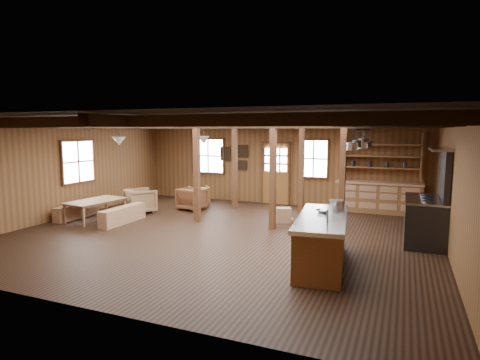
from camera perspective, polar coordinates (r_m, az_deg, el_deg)
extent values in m
cube|color=black|center=(9.96, -2.71, -7.74)|extent=(10.00, 9.00, 0.02)
cube|color=black|center=(9.63, -2.81, 8.70)|extent=(10.00, 9.00, 0.02)
cube|color=brown|center=(12.66, -23.75, 1.33)|extent=(0.02, 9.00, 2.80)
cube|color=brown|center=(8.83, 28.14, -1.16)|extent=(0.02, 9.00, 2.80)
cube|color=brown|center=(13.89, 5.19, 2.37)|extent=(10.00, 0.02, 2.80)
cube|color=brown|center=(5.98, -21.52, -4.39)|extent=(10.00, 0.02, 2.80)
cube|color=black|center=(6.63, -15.92, 8.04)|extent=(9.80, 0.12, 0.18)
cube|color=black|center=(7.87, -9.08, 8.03)|extent=(9.80, 0.12, 0.18)
cube|color=black|center=(9.18, -4.14, 7.96)|extent=(9.80, 0.12, 0.18)
cube|color=black|center=(10.54, -0.46, 7.86)|extent=(9.80, 0.12, 0.18)
cube|color=black|center=(11.94, 2.36, 7.77)|extent=(9.80, 0.12, 0.18)
cube|color=black|center=(13.17, 4.33, 7.69)|extent=(9.80, 0.12, 0.18)
cube|color=black|center=(9.63, -2.80, 7.93)|extent=(0.18, 8.82, 0.18)
cube|color=#412012|center=(11.12, -6.16, 1.18)|extent=(0.15, 0.15, 2.80)
cube|color=#412012|center=(13.01, -0.74, 2.07)|extent=(0.15, 0.15, 2.80)
cube|color=#412012|center=(10.26, 4.70, 0.70)|extent=(0.15, 0.15, 2.80)
cube|color=#412012|center=(12.31, 8.71, 1.71)|extent=(0.15, 0.15, 2.80)
cube|color=#412012|center=(10.88, 14.38, 0.86)|extent=(0.15, 0.15, 2.80)
cube|color=brown|center=(13.93, 5.08, -1.14)|extent=(0.90, 0.06, 1.10)
cube|color=#412012|center=(14.02, 3.23, 0.99)|extent=(0.06, 0.08, 2.10)
cube|color=#412012|center=(13.73, 7.01, 0.82)|extent=(0.06, 0.08, 2.10)
cube|color=#412012|center=(13.79, 5.15, 5.33)|extent=(1.02, 0.08, 0.06)
cube|color=white|center=(13.82, 5.12, 2.97)|extent=(0.84, 0.02, 0.90)
cube|color=white|center=(14.81, -4.53, 3.44)|extent=(1.20, 0.02, 1.20)
cube|color=#412012|center=(14.81, -4.53, 3.44)|extent=(1.32, 0.06, 1.32)
cube|color=white|center=(13.50, 10.42, 2.99)|extent=(0.90, 0.02, 1.20)
cube|color=#412012|center=(13.50, 10.42, 2.99)|extent=(1.02, 0.06, 1.32)
cube|color=white|center=(12.96, -22.05, 2.42)|extent=(0.02, 1.20, 1.20)
cube|color=#412012|center=(12.96, -22.05, 2.42)|extent=(0.14, 1.24, 1.32)
cube|color=silver|center=(14.26, 0.14, 4.13)|extent=(0.50, 0.03, 0.40)
cube|color=black|center=(14.25, 0.12, 4.13)|extent=(0.55, 0.02, 0.45)
cube|color=silver|center=(14.50, -2.06, 3.78)|extent=(0.35, 0.03, 0.45)
cube|color=black|center=(14.49, -2.08, 3.77)|extent=(0.40, 0.02, 0.50)
cube|color=silver|center=(14.29, 0.14, 2.12)|extent=(0.40, 0.03, 0.30)
cube|color=black|center=(14.28, 0.12, 2.12)|extent=(0.45, 0.02, 0.35)
cube|color=brown|center=(13.10, 19.09, -2.47)|extent=(2.50, 0.55, 0.90)
cube|color=#916142|center=(13.01, 19.17, -0.40)|extent=(2.55, 0.60, 0.06)
cube|color=brown|center=(13.03, 19.27, 1.69)|extent=(2.30, 0.35, 0.04)
cube|color=brown|center=(13.00, 19.33, 3.22)|extent=(2.30, 0.35, 0.04)
cube|color=brown|center=(12.99, 19.40, 4.76)|extent=(2.30, 0.35, 0.04)
cube|color=brown|center=(13.12, 14.31, 3.43)|extent=(0.04, 0.35, 1.40)
cube|color=brown|center=(12.99, 24.41, 2.98)|extent=(0.04, 0.35, 1.40)
cylinder|color=#2D2D2F|center=(11.24, -16.88, 6.98)|extent=(0.02, 0.02, 0.45)
cone|color=silver|center=(11.24, -16.82, 5.32)|extent=(0.36, 0.36, 0.22)
cylinder|color=#2D2D2F|center=(12.09, -5.21, 7.24)|extent=(0.02, 0.02, 0.45)
cone|color=silver|center=(12.09, -5.19, 5.70)|extent=(0.36, 0.36, 0.22)
cylinder|color=#2D2D2F|center=(9.05, 17.12, 6.85)|extent=(0.04, 3.00, 0.04)
cylinder|color=#2D2D2F|center=(7.72, 15.74, 6.02)|extent=(0.01, 0.01, 0.24)
cylinder|color=silver|center=(7.72, 15.69, 4.61)|extent=(0.21, 0.21, 0.14)
cylinder|color=#2D2D2F|center=(8.25, 16.30, 6.17)|extent=(0.01, 0.01, 0.21)
cylinder|color=#2D2D2F|center=(8.25, 16.26, 4.97)|extent=(0.18, 0.18, 0.14)
cylinder|color=#2D2D2F|center=(8.78, 17.08, 6.01)|extent=(0.01, 0.01, 0.26)
cylinder|color=silver|center=(8.79, 17.03, 4.71)|extent=(0.21, 0.21, 0.14)
cylinder|color=#2D2D2F|center=(9.32, 17.23, 6.27)|extent=(0.01, 0.01, 0.19)
cylinder|color=#2D2D2F|center=(9.33, 17.20, 5.26)|extent=(0.22, 0.22, 0.14)
cylinder|color=#2D2D2F|center=(9.87, 17.19, 6.07)|extent=(0.01, 0.01, 0.27)
cylinder|color=silver|center=(9.87, 17.15, 4.90)|extent=(0.21, 0.21, 0.14)
cylinder|color=#2D2D2F|center=(10.40, 17.59, 6.05)|extent=(0.01, 0.01, 0.28)
cylinder|color=#2D2D2F|center=(10.41, 17.55, 4.89)|extent=(0.27, 0.27, 0.14)
cube|color=brown|center=(7.79, 11.53, -8.76)|extent=(1.06, 2.47, 0.86)
cube|color=silver|center=(7.68, 11.62, -5.38)|extent=(1.16, 2.58, 0.08)
cylinder|color=#2D2D2F|center=(7.10, 10.70, -6.37)|extent=(0.44, 0.44, 0.06)
cylinder|color=silver|center=(7.03, 12.33, -5.29)|extent=(0.03, 0.03, 0.30)
cube|color=#916142|center=(11.19, 6.19, -4.99)|extent=(0.55, 0.49, 0.41)
cube|color=#2D2D2F|center=(9.98, 24.90, -5.40)|extent=(0.88, 1.64, 0.98)
cube|color=silver|center=(9.89, 25.06, -2.49)|extent=(0.90, 1.66, 0.04)
cube|color=#2D2D2F|center=(9.84, 27.09, 0.76)|extent=(0.12, 1.64, 1.09)
cube|color=silver|center=(9.79, 26.57, 3.98)|extent=(0.40, 1.75, 0.05)
imported|color=#976A44|center=(12.07, -19.70, -4.08)|extent=(1.10, 1.73, 0.57)
cube|color=#916142|center=(12.59, -22.23, -4.11)|extent=(0.28, 1.51, 0.42)
cube|color=#916142|center=(11.50, -16.33, -4.80)|extent=(0.31, 1.65, 0.45)
imported|color=brown|center=(13.91, -5.89, -2.15)|extent=(0.95, 0.95, 0.63)
imported|color=brown|center=(12.94, -6.84, -2.67)|extent=(0.88, 0.90, 0.71)
imported|color=brown|center=(12.71, -13.94, -2.90)|extent=(1.14, 1.15, 0.76)
cylinder|color=silver|center=(8.46, 13.59, -3.39)|extent=(0.30, 0.30, 0.18)
imported|color=silver|center=(8.01, 11.62, -4.35)|extent=(0.28, 0.28, 0.06)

